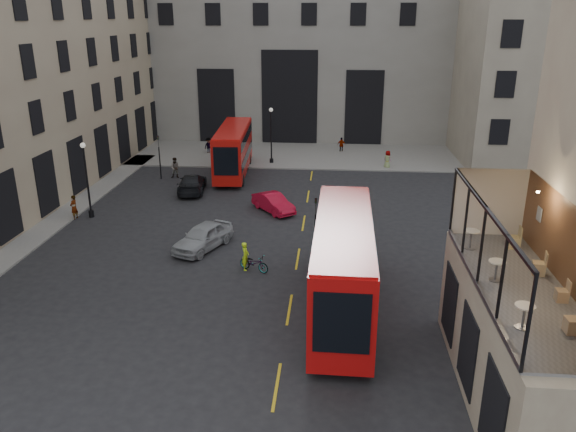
# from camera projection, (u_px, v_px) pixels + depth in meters

# --- Properties ---
(ground) EXTENTS (140.00, 140.00, 0.00)m
(ground) POSITION_uv_depth(u_px,v_px,m) (329.00, 389.00, 21.38)
(ground) COLOR black
(ground) RESTS_ON ground
(host_frontage) EXTENTS (3.00, 11.00, 4.50)m
(host_frontage) POSITION_uv_depth(u_px,v_px,m) (512.00, 346.00, 20.11)
(host_frontage) COLOR tan
(host_frontage) RESTS_ON ground
(cafe_floor) EXTENTS (3.00, 10.00, 0.10)m
(cafe_floor) POSITION_uv_depth(u_px,v_px,m) (521.00, 289.00, 19.33)
(cafe_floor) COLOR slate
(cafe_floor) RESTS_ON host_frontage
(gateway) EXTENTS (35.00, 10.60, 18.00)m
(gateway) POSITION_uv_depth(u_px,v_px,m) (293.00, 53.00, 63.60)
(gateway) COLOR gray
(gateway) RESTS_ON ground
(building_right) EXTENTS (16.60, 18.60, 20.00)m
(building_right) POSITION_uv_depth(u_px,v_px,m) (547.00, 49.00, 53.78)
(building_right) COLOR #A49A84
(building_right) RESTS_ON ground
(pavement_far) EXTENTS (40.00, 12.00, 0.12)m
(pavement_far) POSITION_uv_depth(u_px,v_px,m) (276.00, 153.00, 57.47)
(pavement_far) COLOR slate
(pavement_far) RESTS_ON ground
(traffic_light_near) EXTENTS (0.16, 0.20, 3.80)m
(traffic_light_near) POSITION_uv_depth(u_px,v_px,m) (315.00, 221.00, 31.89)
(traffic_light_near) COLOR black
(traffic_light_near) RESTS_ON ground
(traffic_light_far) EXTENTS (0.16, 0.20, 3.80)m
(traffic_light_far) POSITION_uv_depth(u_px,v_px,m) (159.00, 151.00, 48.00)
(traffic_light_far) COLOR black
(traffic_light_far) RESTS_ON ground
(street_lamp_a) EXTENTS (0.36, 0.36, 5.33)m
(street_lamp_a) POSITION_uv_depth(u_px,v_px,m) (88.00, 184.00, 38.79)
(street_lamp_a) COLOR black
(street_lamp_a) RESTS_ON ground
(street_lamp_b) EXTENTS (0.36, 0.36, 5.33)m
(street_lamp_b) POSITION_uv_depth(u_px,v_px,m) (271.00, 139.00, 52.93)
(street_lamp_b) COLOR black
(street_lamp_b) RESTS_ON ground
(bus_near) EXTENTS (2.83, 11.54, 4.59)m
(bus_near) POSITION_uv_depth(u_px,v_px,m) (343.00, 262.00, 26.15)
(bus_near) COLOR #BB0D0D
(bus_near) RESTS_ON ground
(bus_far) EXTENTS (3.05, 10.68, 4.21)m
(bus_far) POSITION_uv_depth(u_px,v_px,m) (233.00, 148.00, 49.50)
(bus_far) COLOR #B8110C
(bus_far) RESTS_ON ground
(car_a) EXTENTS (3.47, 4.90, 1.55)m
(car_a) POSITION_uv_depth(u_px,v_px,m) (203.00, 237.00, 34.00)
(car_a) COLOR #94989C
(car_a) RESTS_ON ground
(car_b) EXTENTS (3.57, 3.96, 1.31)m
(car_b) POSITION_uv_depth(u_px,v_px,m) (273.00, 203.00, 40.48)
(car_b) COLOR #B50B25
(car_b) RESTS_ON ground
(car_c) EXTENTS (2.61, 5.12, 1.42)m
(car_c) POSITION_uv_depth(u_px,v_px,m) (192.00, 183.00, 45.00)
(car_c) COLOR black
(car_c) RESTS_ON ground
(bicycle) EXTENTS (1.92, 1.31, 0.96)m
(bicycle) POSITION_uv_depth(u_px,v_px,m) (254.00, 263.00, 31.11)
(bicycle) COLOR gray
(bicycle) RESTS_ON ground
(cyclist) EXTENTS (0.40, 0.60, 1.63)m
(cyclist) POSITION_uv_depth(u_px,v_px,m) (245.00, 256.00, 31.15)
(cyclist) COLOR #C8FE1A
(cyclist) RESTS_ON ground
(pedestrian_a) EXTENTS (0.96, 0.79, 1.81)m
(pedestrian_a) POSITION_uv_depth(u_px,v_px,m) (176.00, 168.00, 48.80)
(pedestrian_a) COLOR gray
(pedestrian_a) RESTS_ON ground
(pedestrian_b) EXTENTS (1.18, 1.24, 1.69)m
(pedestrian_b) POSITION_uv_depth(u_px,v_px,m) (209.00, 146.00, 57.22)
(pedestrian_b) COLOR gray
(pedestrian_b) RESTS_ON ground
(pedestrian_c) EXTENTS (0.95, 0.46, 1.56)m
(pedestrian_c) POSITION_uv_depth(u_px,v_px,m) (341.00, 145.00, 57.89)
(pedestrian_c) COLOR gray
(pedestrian_c) RESTS_ON ground
(pedestrian_d) EXTENTS (0.95, 0.94, 1.66)m
(pedestrian_d) POSITION_uv_depth(u_px,v_px,m) (388.00, 160.00, 51.87)
(pedestrian_d) COLOR gray
(pedestrian_d) RESTS_ON ground
(pedestrian_e) EXTENTS (0.54, 0.70, 1.71)m
(pedestrian_e) POSITION_uv_depth(u_px,v_px,m) (74.00, 207.00, 38.95)
(pedestrian_e) COLOR gray
(pedestrian_e) RESTS_ON ground
(cafe_table_near) EXTENTS (0.60, 0.60, 0.76)m
(cafe_table_near) POSITION_uv_depth(u_px,v_px,m) (524.00, 313.00, 16.67)
(cafe_table_near) COLOR beige
(cafe_table_near) RESTS_ON cafe_floor
(cafe_table_mid) EXTENTS (0.60, 0.60, 0.75)m
(cafe_table_mid) POSITION_uv_depth(u_px,v_px,m) (497.00, 268.00, 19.68)
(cafe_table_mid) COLOR white
(cafe_table_mid) RESTS_ON cafe_floor
(cafe_table_far) EXTENTS (0.62, 0.62, 0.78)m
(cafe_table_far) POSITION_uv_depth(u_px,v_px,m) (471.00, 236.00, 22.39)
(cafe_table_far) COLOR silver
(cafe_table_far) RESTS_ON cafe_floor
(cafe_chair_a) EXTENTS (0.43, 0.43, 0.87)m
(cafe_chair_a) POSITION_uv_depth(u_px,v_px,m) (573.00, 325.00, 16.50)
(cafe_chair_a) COLOR tan
(cafe_chair_a) RESTS_ON cafe_floor
(cafe_chair_b) EXTENTS (0.39, 0.39, 0.76)m
(cafe_chair_b) POSITION_uv_depth(u_px,v_px,m) (562.00, 295.00, 18.33)
(cafe_chair_b) COLOR tan
(cafe_chair_b) RESTS_ON cafe_floor
(cafe_chair_c) EXTENTS (0.51, 0.51, 0.88)m
(cafe_chair_c) POSITION_uv_depth(u_px,v_px,m) (539.00, 268.00, 20.22)
(cafe_chair_c) COLOR tan
(cafe_chair_c) RESTS_ON cafe_floor
(cafe_chair_d) EXTENTS (0.48, 0.48, 0.92)m
(cafe_chair_d) POSITION_uv_depth(u_px,v_px,m) (514.00, 241.00, 22.52)
(cafe_chair_d) COLOR tan
(cafe_chair_d) RESTS_ON cafe_floor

